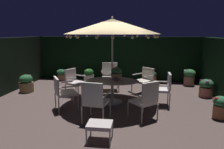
# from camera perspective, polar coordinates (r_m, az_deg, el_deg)

# --- Properties ---
(ground_plane) EXTENTS (7.94, 6.98, 0.02)m
(ground_plane) POSITION_cam_1_polar(r_m,az_deg,el_deg) (6.76, -2.12, -7.70)
(ground_plane) COLOR brown
(hedge_backdrop_rear) EXTENTS (7.94, 0.30, 2.01)m
(hedge_backdrop_rear) POSITION_cam_1_polar(r_m,az_deg,el_deg) (9.77, 1.47, 4.33)
(hedge_backdrop_rear) COLOR black
(hedge_backdrop_rear) RESTS_ON ground_plane
(patio_dining_table) EXTENTS (1.68, 1.21, 0.73)m
(patio_dining_table) POSITION_cam_1_polar(r_m,az_deg,el_deg) (6.59, 0.08, -2.92)
(patio_dining_table) COLOR #BAB4AA
(patio_dining_table) RESTS_ON ground_plane
(patio_umbrella) EXTENTS (2.87, 2.87, 2.67)m
(patio_umbrella) POSITION_cam_1_polar(r_m,az_deg,el_deg) (6.39, 0.08, 12.93)
(patio_umbrella) COLOR #B3B5A8
(patio_umbrella) RESTS_ON ground_plane
(centerpiece_planter) EXTENTS (0.35, 0.35, 0.45)m
(centerpiece_planter) POSITION_cam_1_polar(r_m,az_deg,el_deg) (6.48, 1.21, 0.58)
(centerpiece_planter) COLOR #867050
(centerpiece_planter) RESTS_ON patio_dining_table
(patio_chair_north) EXTENTS (0.82, 0.83, 0.94)m
(patio_chair_north) POSITION_cam_1_polar(r_m,az_deg,el_deg) (7.67, 8.93, -1.11)
(patio_chair_north) COLOR #B4ADAA
(patio_chair_north) RESTS_ON ground_plane
(patio_chair_northeast) EXTENTS (0.76, 0.72, 1.04)m
(patio_chair_northeast) POSITION_cam_1_polar(r_m,az_deg,el_deg) (8.11, -0.56, 0.01)
(patio_chair_northeast) COLOR #BBB1A4
(patio_chair_northeast) RESTS_ON ground_plane
(patio_chair_east) EXTENTS (0.77, 0.76, 0.94)m
(patio_chair_east) POSITION_cam_1_polar(r_m,az_deg,el_deg) (7.49, -10.18, -1.54)
(patio_chair_east) COLOR #B5B5A7
(patio_chair_east) RESTS_ON ground_plane
(patio_chair_southeast) EXTENTS (0.81, 0.83, 0.96)m
(patio_chair_southeast) POSITION_cam_1_polar(r_m,az_deg,el_deg) (6.15, -13.28, -4.25)
(patio_chair_southeast) COLOR #B5B6A8
(patio_chair_southeast) RESTS_ON ground_plane
(patio_chair_south) EXTENTS (0.66, 0.68, 1.05)m
(patio_chair_south) POSITION_cam_1_polar(r_m,az_deg,el_deg) (5.16, -4.71, -6.71)
(patio_chair_south) COLOR #BBB6A4
(patio_chair_south) RESTS_ON ground_plane
(patio_chair_southwest) EXTENTS (0.80, 0.81, 1.01)m
(patio_chair_southwest) POSITION_cam_1_polar(r_m,az_deg,el_deg) (5.40, 9.21, -6.44)
(patio_chair_southwest) COLOR #B5B6A8
(patio_chair_southwest) RESTS_ON ground_plane
(patio_chair_west) EXTENTS (0.63, 0.57, 1.00)m
(patio_chair_west) POSITION_cam_1_polar(r_m,az_deg,el_deg) (6.53, 13.73, -3.29)
(patio_chair_west) COLOR #BAB7A4
(patio_chair_west) RESTS_ON ground_plane
(ottoman_footrest) EXTENTS (0.51, 0.43, 0.39)m
(ottoman_footrest) POSITION_cam_1_polar(r_m,az_deg,el_deg) (4.40, -3.37, -13.70)
(ottoman_footrest) COLOR #B3B6AC
(ottoman_footrest) RESTS_ON ground_plane
(potted_plant_left_near) EXTENTS (0.46, 0.46, 0.62)m
(potted_plant_left_near) POSITION_cam_1_polar(r_m,az_deg,el_deg) (7.95, 24.23, -3.31)
(potted_plant_left_near) COLOR #AE604F
(potted_plant_left_near) RESTS_ON ground_plane
(potted_plant_back_right) EXTENTS (0.47, 0.47, 0.59)m
(potted_plant_back_right) POSITION_cam_1_polar(r_m,az_deg,el_deg) (9.56, -6.32, -0.26)
(potted_plant_back_right) COLOR silver
(potted_plant_back_right) RESTS_ON ground_plane
(potted_plant_front_corner) EXTENTS (0.56, 0.56, 0.64)m
(potted_plant_front_corner) POSITION_cam_1_polar(r_m,az_deg,el_deg) (9.29, 0.26, -0.13)
(potted_plant_front_corner) COLOR beige
(potted_plant_front_corner) RESTS_ON ground_plane
(potted_plant_back_left) EXTENTS (0.51, 0.51, 0.66)m
(potted_plant_back_left) POSITION_cam_1_polar(r_m,az_deg,el_deg) (8.49, -22.30, -2.28)
(potted_plant_back_left) COLOR olive
(potted_plant_back_left) RESTS_ON ground_plane
(potted_plant_left_far) EXTENTS (0.40, 0.39, 0.60)m
(potted_plant_left_far) POSITION_cam_1_polar(r_m,az_deg,el_deg) (6.13, 27.41, -7.73)
(potted_plant_left_far) COLOR #9F5F3E
(potted_plant_left_far) RESTS_ON ground_plane
(potted_plant_right_far) EXTENTS (0.49, 0.49, 0.70)m
(potted_plant_right_far) POSITION_cam_1_polar(r_m,az_deg,el_deg) (9.38, 20.30, -0.58)
(potted_plant_right_far) COLOR #8C6051
(potted_plant_right_far) RESTS_ON ground_plane
(potted_plant_back_center) EXTENTS (0.42, 0.42, 0.53)m
(potted_plant_back_center) POSITION_cam_1_polar(r_m,az_deg,el_deg) (10.05, -13.62, 0.04)
(potted_plant_back_center) COLOR #8C6344
(potted_plant_back_center) RESTS_ON ground_plane
(potted_plant_right_near) EXTENTS (0.33, 0.33, 0.54)m
(potted_plant_right_near) POSITION_cam_1_polar(r_m,az_deg,el_deg) (9.44, 11.04, -0.61)
(potted_plant_right_near) COLOR #A05C3F
(potted_plant_right_near) RESTS_ON ground_plane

